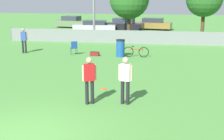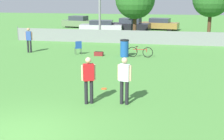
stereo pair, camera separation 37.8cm
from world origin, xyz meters
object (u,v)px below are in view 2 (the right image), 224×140
player_thrower_red (89,77)px  gear_bag_sideline (99,54)px  player_receiver_white (124,78)px  parked_car_tan (160,24)px  trash_bin (124,48)px  parked_car_olive (78,22)px  parked_car_dark (130,25)px  bicycle_sideline (140,52)px  folding_chair_sideline (78,47)px  parked_car_silver (101,26)px  spectator_in_blue (29,38)px  frisbee_disc (104,89)px

player_thrower_red → gear_bag_sideline: player_thrower_red is taller
player_thrower_red → player_receiver_white: size_ratio=1.00×
player_receiver_white → parked_car_tan: (-0.14, 26.01, -0.34)m
trash_bin → parked_car_olive: 19.72m
player_receiver_white → parked_car_olive: 28.60m
trash_bin → gear_bag_sideline: bearing=-180.0°
parked_car_dark → player_receiver_white: bearing=-76.1°
parked_car_tan → bicycle_sideline: bearing=-81.3°
folding_chair_sideline → parked_car_dark: bearing=-124.9°
gear_bag_sideline → parked_car_olive: (-6.99, 17.70, 0.55)m
gear_bag_sideline → parked_car_dark: parked_car_dark is taller
gear_bag_sideline → player_receiver_white: bearing=-70.4°
player_receiver_white → parked_car_dark: (-3.19, 23.43, -0.30)m
player_thrower_red → folding_chair_sideline: bearing=81.1°
folding_chair_sideline → bicycle_sideline: folding_chair_sideline is taller
player_thrower_red → parked_car_dark: 23.71m
parked_car_silver → bicycle_sideline: bearing=-70.7°
player_receiver_white → parked_car_tan: bearing=100.8°
player_receiver_white → gear_bag_sideline: player_receiver_white is taller
bicycle_sideline → parked_car_tan: size_ratio=0.37×
trash_bin → parked_car_tan: (1.34, 16.98, 0.10)m
player_receiver_white → parked_car_tan: 26.01m
trash_bin → parked_car_tan: bearing=85.5°
parked_car_dark → parked_car_tan: 4.00m
spectator_in_blue → parked_car_silver: size_ratio=0.37×
folding_chair_sideline → parked_car_dark: (1.47, 14.25, 0.19)m
parked_car_dark → spectator_in_blue: bearing=-103.4°
folding_chair_sideline → gear_bag_sideline: folding_chair_sideline is taller
parked_car_silver → parked_car_olive: bearing=128.4°
bicycle_sideline → folding_chair_sideline: bearing=177.3°
parked_car_tan → gear_bag_sideline: bearing=-90.4°
spectator_in_blue → parked_car_olive: size_ratio=0.41×
bicycle_sideline → parked_car_olive: size_ratio=0.40×
spectator_in_blue → parked_car_dark: (5.05, 14.21, -0.28)m
gear_bag_sideline → parked_car_silver: parked_car_silver is taller
spectator_in_blue → parked_car_tan: 18.64m
bicycle_sideline → parked_car_tan: (0.32, 16.94, 0.32)m
spectator_in_blue → parked_car_silver: (2.02, 13.17, -0.34)m
folding_chair_sideline → gear_bag_sideline: size_ratio=1.57×
parked_car_dark → parked_car_tan: (3.05, 2.58, -0.04)m
frisbee_disc → parked_car_tan: size_ratio=0.05×
parked_car_silver → player_thrower_red: bearing=-81.7°
trash_bin → folding_chair_sideline: bearing=177.3°
frisbee_disc → bicycle_sideline: bicycle_sideline is taller
trash_bin → parked_car_silver: (-4.74, 13.36, 0.08)m
parked_car_silver → gear_bag_sideline: bearing=-81.3°
bicycle_sideline → spectator_in_blue: bearing=177.7°
frisbee_disc → parked_car_olive: parked_car_olive is taller
player_receiver_white → frisbee_disc: (-1.15, 1.70, -1.00)m
frisbee_disc → gear_bag_sideline: bearing=105.6°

